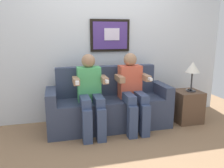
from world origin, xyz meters
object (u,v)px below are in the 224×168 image
Objects in this scene: side_table_right at (187,106)px; spare_remote_on_table at (189,91)px; couch at (109,107)px; table_lamp at (193,69)px; person_on_right at (132,89)px; person_on_left at (90,92)px.

spare_remote_on_table is at bearing -29.79° from side_table_right.
table_lamp is at bearing -5.92° from couch.
side_table_right is (0.95, 0.06, -0.36)m from person_on_right.
person_on_right reaches higher than spare_remote_on_table.
person_on_right is (0.61, 0.00, -0.00)m from person_on_left.
person_on_right is 8.54× the size of spare_remote_on_table.
table_lamp is (0.03, -0.03, 0.61)m from side_table_right.
side_table_right is 1.09× the size of table_lamp.
person_on_right reaches higher than side_table_right.
person_on_left is at bearing -151.18° from couch.
spare_remote_on_table is (1.26, -0.11, 0.20)m from couch.
person_on_right is 2.41× the size of table_lamp.
spare_remote_on_table is at bearing -5.12° from couch.
couch is at bearing 28.82° from person_on_left.
table_lamp is 0.35m from spare_remote_on_table.
person_on_left is (-0.30, -0.17, 0.29)m from couch.
couch is 0.45m from person_on_left.
person_on_left is 1.61m from table_lamp.
person_on_left is at bearing -177.73° from side_table_right.
couch is 3.92× the size of table_lamp.
person_on_right is at bearing -176.83° from spare_remote_on_table.
person_on_right is 2.22× the size of side_table_right.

